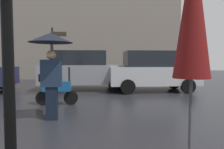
{
  "coord_description": "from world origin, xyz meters",
  "views": [
    {
      "loc": [
        0.95,
        -2.47,
        1.41
      ],
      "look_at": [
        1.62,
        5.55,
        0.91
      ],
      "focal_mm": 33.13,
      "sensor_mm": 36.0,
      "label": 1
    }
  ],
  "objects_px": {
    "street_signpost": "(53,55)",
    "parked_scooter": "(55,88)",
    "parked_car_distant": "(84,70)",
    "folded_patio_umbrella_near": "(193,15)",
    "pedestrian_with_umbrella": "(51,51)",
    "parked_car_right": "(152,71)"
  },
  "relations": [
    {
      "from": "street_signpost",
      "to": "pedestrian_with_umbrella",
      "type": "bearing_deg",
      "value": -79.4
    },
    {
      "from": "folded_patio_umbrella_near",
      "to": "parked_car_distant",
      "type": "height_order",
      "value": "folded_patio_umbrella_near"
    },
    {
      "from": "parked_car_distant",
      "to": "folded_patio_umbrella_near",
      "type": "bearing_deg",
      "value": 111.86
    },
    {
      "from": "parked_car_distant",
      "to": "parked_car_right",
      "type": "bearing_deg",
      "value": 176.73
    },
    {
      "from": "folded_patio_umbrella_near",
      "to": "pedestrian_with_umbrella",
      "type": "distance_m",
      "value": 3.52
    },
    {
      "from": "parked_scooter",
      "to": "parked_car_right",
      "type": "relative_size",
      "value": 0.33
    },
    {
      "from": "parked_car_distant",
      "to": "street_signpost",
      "type": "xyz_separation_m",
      "value": [
        -1.16,
        -1.95,
        0.69
      ]
    },
    {
      "from": "folded_patio_umbrella_near",
      "to": "parked_car_right",
      "type": "distance_m",
      "value": 7.6
    },
    {
      "from": "folded_patio_umbrella_near",
      "to": "parked_scooter",
      "type": "distance_m",
      "value": 5.31
    },
    {
      "from": "parked_car_right",
      "to": "parked_car_distant",
      "type": "relative_size",
      "value": 0.95
    },
    {
      "from": "parked_car_right",
      "to": "street_signpost",
      "type": "relative_size",
      "value": 1.5
    },
    {
      "from": "folded_patio_umbrella_near",
      "to": "parked_car_right",
      "type": "xyz_separation_m",
      "value": [
        1.62,
        7.36,
        -0.97
      ]
    },
    {
      "from": "street_signpost",
      "to": "parked_scooter",
      "type": "bearing_deg",
      "value": -76.54
    },
    {
      "from": "pedestrian_with_umbrella",
      "to": "parked_scooter",
      "type": "height_order",
      "value": "pedestrian_with_umbrella"
    },
    {
      "from": "parked_car_right",
      "to": "street_signpost",
      "type": "distance_m",
      "value": 4.6
    },
    {
      "from": "parked_car_right",
      "to": "parked_car_distant",
      "type": "xyz_separation_m",
      "value": [
        -3.23,
        0.8,
        0.03
      ]
    },
    {
      "from": "parked_scooter",
      "to": "street_signpost",
      "type": "height_order",
      "value": "street_signpost"
    },
    {
      "from": "parked_scooter",
      "to": "parked_car_right",
      "type": "height_order",
      "value": "parked_car_right"
    },
    {
      "from": "parked_car_right",
      "to": "parked_scooter",
      "type": "bearing_deg",
      "value": -127.86
    },
    {
      "from": "pedestrian_with_umbrella",
      "to": "parked_car_right",
      "type": "bearing_deg",
      "value": -110.41
    },
    {
      "from": "parked_scooter",
      "to": "parked_car_distant",
      "type": "bearing_deg",
      "value": 70.19
    },
    {
      "from": "parked_car_distant",
      "to": "street_signpost",
      "type": "relative_size",
      "value": 1.59
    }
  ]
}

